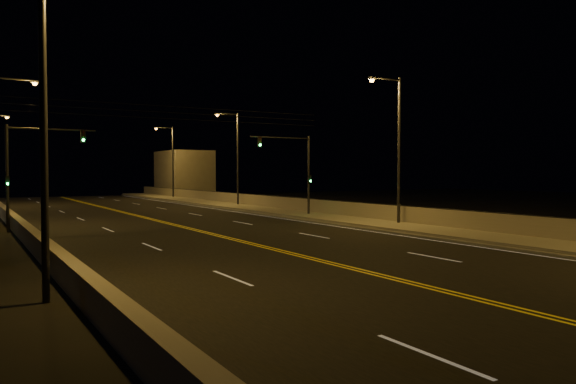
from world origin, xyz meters
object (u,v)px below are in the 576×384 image
streetlight_3 (171,158)px  streetlight_5 (2,141)px  streetlight_2 (235,153)px  traffic_signal_left (26,164)px  streetlight_1 (396,142)px  traffic_signal_right (298,166)px  streetlight_4 (54,100)px

streetlight_3 → streetlight_5: same height
streetlight_2 → traffic_signal_left: bearing=-144.5°
streetlight_1 → streetlight_3: bearing=90.0°
streetlight_3 → traffic_signal_left: (-20.35, -34.39, -1.47)m
streetlight_3 → traffic_signal_left: streetlight_3 is taller
streetlight_5 → traffic_signal_right: 20.13m
streetlight_4 → traffic_signal_right: (19.95, 20.29, -1.47)m
streetlight_1 → traffic_signal_right: (-1.51, 9.38, -1.47)m
streetlight_4 → traffic_signal_right: size_ratio=1.50×
streetlight_4 → streetlight_5: same height
streetlight_2 → streetlight_5: same height
streetlight_3 → traffic_signal_right: size_ratio=1.50×
streetlight_4 → streetlight_5: (0.00, 22.60, 0.00)m
streetlight_2 → streetlight_4: bearing=-121.7°
streetlight_2 → streetlight_3: 19.89m
streetlight_2 → streetlight_5: (-21.46, -12.19, 0.00)m
streetlight_2 → streetlight_5: 24.68m
streetlight_2 → streetlight_5: size_ratio=1.00×
streetlight_1 → traffic_signal_left: (-20.35, 9.38, -1.47)m
streetlight_2 → streetlight_4: size_ratio=1.00×
streetlight_4 → traffic_signal_left: (1.11, 20.29, -1.47)m
streetlight_1 → traffic_signal_right: bearing=99.1°
streetlight_2 → streetlight_4: (-21.46, -34.79, 0.00)m
streetlight_1 → traffic_signal_right: size_ratio=1.50×
streetlight_5 → streetlight_1: bearing=-28.6°
streetlight_1 → streetlight_4: (-21.46, -10.90, 0.00)m
streetlight_5 → traffic_signal_right: streetlight_5 is taller
streetlight_1 → streetlight_2: size_ratio=1.00×
streetlight_5 → traffic_signal_left: size_ratio=1.50×
streetlight_2 → streetlight_1: bearing=-90.0°
traffic_signal_left → streetlight_2: bearing=35.5°
traffic_signal_right → streetlight_3: bearing=87.5°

